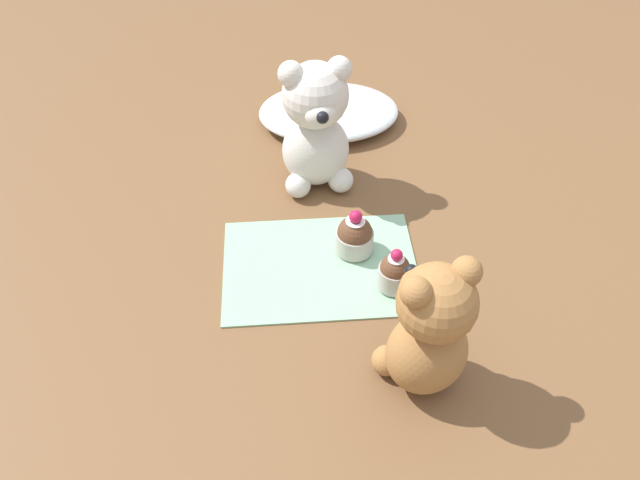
{
  "coord_description": "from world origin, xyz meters",
  "views": [
    {
      "loc": [
        -0.04,
        -0.6,
        0.67
      ],
      "look_at": [
        0.0,
        0.0,
        0.06
      ],
      "focal_mm": 35.0,
      "sensor_mm": 36.0,
      "label": 1
    }
  ],
  "objects_px": {
    "cupcake_near_tan_bear": "(395,272)",
    "teddy_bear_cream": "(316,127)",
    "cupcake_near_cream_bear": "(355,236)",
    "teddy_bear_tan": "(429,331)"
  },
  "relations": [
    {
      "from": "teddy_bear_cream",
      "to": "teddy_bear_tan",
      "type": "height_order",
      "value": "teddy_bear_cream"
    },
    {
      "from": "teddy_bear_tan",
      "to": "cupcake_near_tan_bear",
      "type": "bearing_deg",
      "value": -107.87
    },
    {
      "from": "cupcake_near_tan_bear",
      "to": "teddy_bear_cream",
      "type": "bearing_deg",
      "value": 110.82
    },
    {
      "from": "teddy_bear_cream",
      "to": "cupcake_near_tan_bear",
      "type": "relative_size",
      "value": 3.18
    },
    {
      "from": "cupcake_near_tan_bear",
      "to": "cupcake_near_cream_bear",
      "type": "bearing_deg",
      "value": 122.4
    },
    {
      "from": "teddy_bear_cream",
      "to": "teddy_bear_tan",
      "type": "xyz_separation_m",
      "value": [
        0.1,
        -0.38,
        -0.01
      ]
    },
    {
      "from": "cupcake_near_cream_bear",
      "to": "cupcake_near_tan_bear",
      "type": "height_order",
      "value": "cupcake_near_cream_bear"
    },
    {
      "from": "cupcake_near_cream_bear",
      "to": "cupcake_near_tan_bear",
      "type": "relative_size",
      "value": 1.07
    },
    {
      "from": "teddy_bear_cream",
      "to": "cupcake_near_cream_bear",
      "type": "xyz_separation_m",
      "value": [
        0.04,
        -0.17,
        -0.07
      ]
    },
    {
      "from": "teddy_bear_tan",
      "to": "cupcake_near_cream_bear",
      "type": "height_order",
      "value": "teddy_bear_tan"
    }
  ]
}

